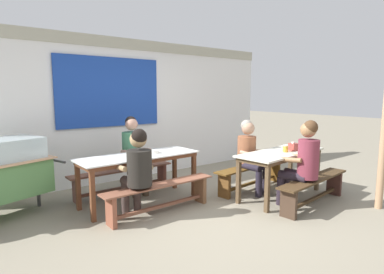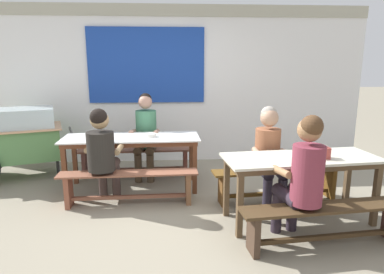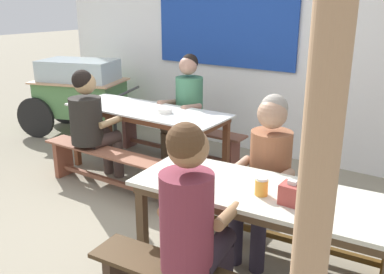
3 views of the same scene
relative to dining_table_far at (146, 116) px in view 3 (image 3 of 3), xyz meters
The scene contains 15 objects.
ground_plane 1.40m from the dining_table_far, 55.80° to the right, with size 40.00×40.00×0.00m, color gray.
backdrop_wall 1.75m from the dining_table_far, 65.03° to the left, with size 6.62×0.23×2.71m.
dining_table_far is the anchor object (origin of this frame).
dining_table_near 2.27m from the dining_table_far, 30.18° to the right, with size 1.75×0.80×0.75m.
bench_far_back 0.69m from the dining_table_far, 91.26° to the left, with size 1.81×0.29×0.42m.
bench_far_front 0.70m from the dining_table_far, 88.74° to the right, with size 1.73×0.30×0.42m.
bench_near_back 2.03m from the dining_table_far, 16.67° to the right, with size 1.72×0.43×0.42m.
food_cart 1.90m from the dining_table_far, 161.63° to the left, with size 1.75×1.21×1.08m.
person_right_near_table 1.87m from the dining_table_far, 20.60° to the right, with size 0.43×0.57×1.24m.
person_left_back_turned 0.60m from the dining_table_far, 120.19° to the right, with size 0.46×0.55×1.23m.
person_center_facing 0.54m from the dining_table_far, 72.41° to the left, with size 0.45×0.55×1.30m.
person_near_front 2.44m from the dining_table_far, 43.06° to the right, with size 0.45×0.58×1.31m.
tissue_box 2.49m from the dining_table_far, 29.25° to the right, with size 0.12×0.12×0.15m.
condiment_jar 2.32m from the dining_table_far, 31.50° to the right, with size 0.08×0.08×0.11m.
soup_bowl 0.29m from the dining_table_far, ahead, with size 0.15×0.15×0.05m, color silver.
Camera 3 is at (2.29, -2.37, 1.89)m, focal length 39.66 mm.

